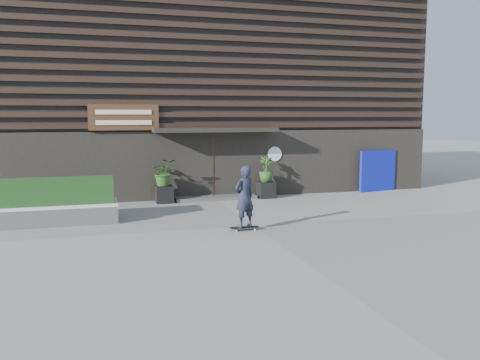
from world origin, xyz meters
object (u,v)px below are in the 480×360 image
object	(u,v)px
blue_tarp	(378,171)
skateboarder	(245,197)
planter_pot_right	(266,190)
raised_bed	(55,215)
planter_pot_left	(164,194)

from	to	relation	value
blue_tarp	skateboarder	distance (m)	8.88
planter_pot_right	blue_tarp	world-z (taller)	blue_tarp
raised_bed	blue_tarp	bearing A→B (deg)	13.12
planter_pot_left	skateboarder	bearing A→B (deg)	-72.97
planter_pot_left	raised_bed	xyz separation A→B (m)	(-3.46, -2.53, -0.05)
planter_pot_right	planter_pot_left	bearing A→B (deg)	180.00
planter_pot_right	blue_tarp	xyz separation A→B (m)	(4.89, 0.30, 0.53)
planter_pot_left	blue_tarp	bearing A→B (deg)	1.98
planter_pot_left	planter_pot_right	size ratio (longest dim) A/B	1.00
planter_pot_left	blue_tarp	distance (m)	8.71
planter_pot_right	skateboarder	world-z (taller)	skateboarder
planter_pot_left	planter_pot_right	distance (m)	3.80
planter_pot_left	skateboarder	world-z (taller)	skateboarder
planter_pot_right	blue_tarp	bearing A→B (deg)	3.51
planter_pot_left	raised_bed	world-z (taller)	planter_pot_left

